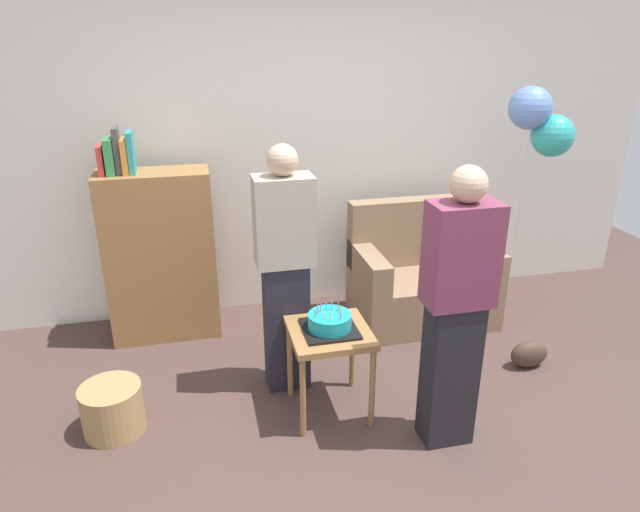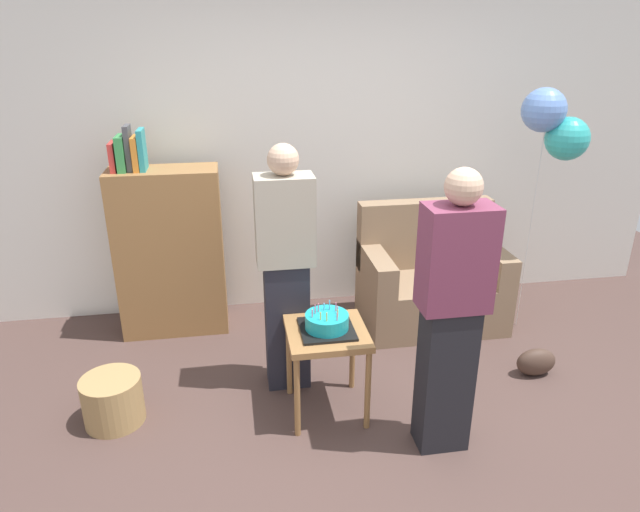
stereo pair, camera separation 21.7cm
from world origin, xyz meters
The scene contains 11 objects.
ground_plane centered at (0.00, 0.00, 0.00)m, with size 8.00×8.00×0.00m, color #4C3833.
wall_back centered at (0.00, 2.05, 1.35)m, with size 6.00×0.10×2.70m, color silver.
couch centered at (0.78, 1.48, 0.34)m, with size 1.10×0.70×0.96m.
bookshelf centered at (-1.26, 1.68, 0.67)m, with size 0.80×0.36×1.62m.
side_table centered at (-0.25, 0.44, 0.49)m, with size 0.48×0.48×0.57m.
birthday_cake centered at (-0.25, 0.44, 0.62)m, with size 0.32×0.32×0.17m.
person_blowing_candles centered at (-0.46, 0.78, 0.83)m, with size 0.36×0.22×1.63m.
person_holding_cake centered at (0.34, 0.03, 0.83)m, with size 0.36×0.22×1.63m.
wicker_basket centered at (-1.56, 0.54, 0.15)m, with size 0.36×0.36×0.30m, color #A88451.
handbag centered at (1.25, 0.58, 0.10)m, with size 0.28×0.14×0.20m, color #473328.
balloon_bunch centered at (1.51, 1.21, 1.62)m, with size 0.48×0.37×1.87m.
Camera 2 is at (-0.77, -2.46, 2.24)m, focal length 31.49 mm.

